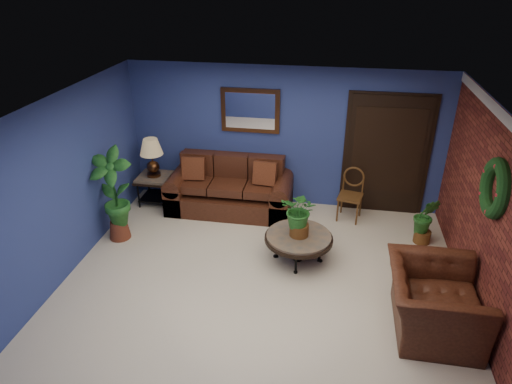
% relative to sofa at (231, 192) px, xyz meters
% --- Properties ---
extents(floor, '(5.50, 5.50, 0.00)m').
position_rel_sofa_xyz_m(floor, '(0.90, -2.08, -0.32)').
color(floor, beige).
rests_on(floor, ground).
extents(wall_back, '(5.50, 0.04, 2.50)m').
position_rel_sofa_xyz_m(wall_back, '(0.90, 0.42, 0.93)').
color(wall_back, navy).
rests_on(wall_back, ground).
extents(wall_left, '(0.04, 5.00, 2.50)m').
position_rel_sofa_xyz_m(wall_left, '(-1.85, -2.08, 0.93)').
color(wall_left, navy).
rests_on(wall_left, ground).
extents(wall_right_brick, '(0.04, 5.00, 2.50)m').
position_rel_sofa_xyz_m(wall_right_brick, '(3.65, -2.08, 0.93)').
color(wall_right_brick, maroon).
rests_on(wall_right_brick, ground).
extents(ceiling, '(5.50, 5.00, 0.02)m').
position_rel_sofa_xyz_m(ceiling, '(0.90, -2.08, 2.18)').
color(ceiling, white).
rests_on(ceiling, wall_back).
extents(wall_mirror, '(1.02, 0.06, 0.77)m').
position_rel_sofa_xyz_m(wall_mirror, '(0.30, 0.38, 1.40)').
color(wall_mirror, '#482714').
rests_on(wall_mirror, wall_back).
extents(closet_door, '(1.44, 0.06, 2.18)m').
position_rel_sofa_xyz_m(closet_door, '(2.65, 0.39, 0.73)').
color(closet_door, black).
rests_on(closet_door, wall_back).
extents(wreath, '(0.16, 0.72, 0.72)m').
position_rel_sofa_xyz_m(wreath, '(3.59, -2.03, 1.38)').
color(wreath, black).
rests_on(wreath, wall_right_brick).
extents(sofa, '(2.17, 0.94, 0.98)m').
position_rel_sofa_xyz_m(sofa, '(0.00, 0.00, 0.00)').
color(sofa, '#4C2415').
rests_on(sofa, ground).
extents(coffee_table, '(1.01, 1.01, 0.43)m').
position_rel_sofa_xyz_m(coffee_table, '(1.34, -1.40, 0.06)').
color(coffee_table, '#4A4641').
rests_on(coffee_table, ground).
extents(end_table, '(0.60, 0.60, 0.55)m').
position_rel_sofa_xyz_m(end_table, '(-1.40, -0.03, 0.10)').
color(end_table, '#4A4641').
rests_on(end_table, ground).
extents(table_lamp, '(0.41, 0.41, 0.68)m').
position_rel_sofa_xyz_m(table_lamp, '(-1.40, -0.03, 0.67)').
color(table_lamp, '#482714').
rests_on(table_lamp, end_table).
extents(side_chair, '(0.46, 0.46, 0.91)m').
position_rel_sofa_xyz_m(side_chair, '(2.11, 0.03, 0.19)').
color(side_chair, brown).
rests_on(side_chair, ground).
extents(armchair, '(1.08, 1.23, 0.80)m').
position_rel_sofa_xyz_m(armchair, '(3.05, -2.55, 0.08)').
color(armchair, '#4C2415').
rests_on(armchair, ground).
extents(coffee_plant, '(0.62, 0.57, 0.70)m').
position_rel_sofa_xyz_m(coffee_plant, '(1.34, -1.40, 0.50)').
color(coffee_plant, brown).
rests_on(coffee_plant, coffee_table).
extents(floor_plant, '(0.38, 0.32, 0.80)m').
position_rel_sofa_xyz_m(floor_plant, '(3.25, -0.58, 0.09)').
color(floor_plant, brown).
rests_on(floor_plant, ground).
extents(tall_plant, '(0.70, 0.49, 1.53)m').
position_rel_sofa_xyz_m(tall_plant, '(-1.55, -1.28, 0.51)').
color(tall_plant, brown).
rests_on(tall_plant, ground).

